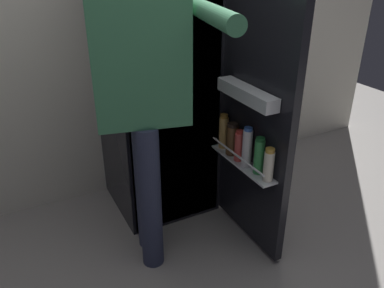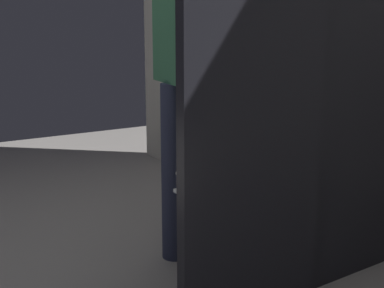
% 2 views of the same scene
% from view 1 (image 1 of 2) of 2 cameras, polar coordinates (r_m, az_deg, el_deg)
% --- Properties ---
extents(ground_plane, '(6.91, 6.91, 0.00)m').
position_cam_1_polar(ground_plane, '(2.45, 0.59, -14.37)').
color(ground_plane, gray).
extents(kitchen_wall, '(4.40, 0.10, 2.53)m').
position_cam_1_polar(kitchen_wall, '(2.71, -8.75, 18.99)').
color(kitchen_wall, silver).
rests_on(kitchen_wall, ground_plane).
extents(refrigerator, '(0.67, 1.22, 1.69)m').
position_cam_1_polar(refrigerator, '(2.44, -4.32, 8.23)').
color(refrigerator, black).
rests_on(refrigerator, ground_plane).
extents(person, '(0.57, 0.82, 1.68)m').
position_cam_1_polar(person, '(1.90, -7.07, 8.21)').
color(person, '#2D334C').
rests_on(person, ground_plane).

